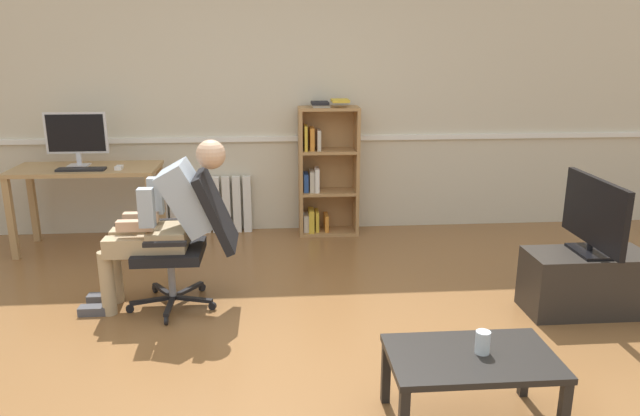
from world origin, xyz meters
TOP-DOWN VIEW (x-y plane):
  - ground_plane at (0.00, 0.00)m, footprint 18.00×18.00m
  - back_wall at (0.00, 2.65)m, footprint 12.00×0.13m
  - computer_desk at (-1.84, 2.15)m, footprint 1.26×0.57m
  - imac_monitor at (-1.91, 2.23)m, footprint 0.54×0.14m
  - keyboard at (-1.83, 2.01)m, footprint 0.41×0.12m
  - computer_mouse at (-1.51, 2.03)m, footprint 0.06×0.10m
  - bookshelf at (0.32, 2.44)m, footprint 0.57×0.29m
  - radiator at (-0.85, 2.54)m, footprint 0.89×0.08m
  - office_chair at (-0.75, 0.83)m, footprint 0.78×0.61m
  - person_seated at (-0.92, 0.83)m, footprint 1.05×0.40m
  - tv_stand at (1.97, 0.52)m, footprint 0.82×0.38m
  - tv_screen at (1.97, 0.52)m, footprint 0.20×0.76m
  - coffee_table at (0.76, -0.66)m, footprint 0.80×0.49m
  - drinking_glass at (0.82, -0.64)m, footprint 0.07×0.07m

SIDE VIEW (x-z plane):
  - ground_plane at x=0.00m, z-range 0.00..0.00m
  - tv_stand at x=1.97m, z-range 0.00..0.43m
  - radiator at x=-0.85m, z-range 0.00..0.56m
  - coffee_table at x=0.76m, z-range 0.14..0.52m
  - drinking_glass at x=0.82m, z-range 0.38..0.49m
  - office_chair at x=-0.75m, z-range 0.04..1.01m
  - bookshelf at x=0.32m, z-range -0.04..1.27m
  - computer_desk at x=-1.84m, z-range 0.26..1.02m
  - person_seated at x=-0.92m, z-range 0.05..1.24m
  - tv_screen at x=1.97m, z-range 0.45..0.97m
  - keyboard at x=-1.83m, z-range 0.76..0.78m
  - computer_mouse at x=-1.51m, z-range 0.76..0.79m
  - imac_monitor at x=-1.91m, z-range 0.79..1.27m
  - back_wall at x=0.00m, z-range 0.00..2.70m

